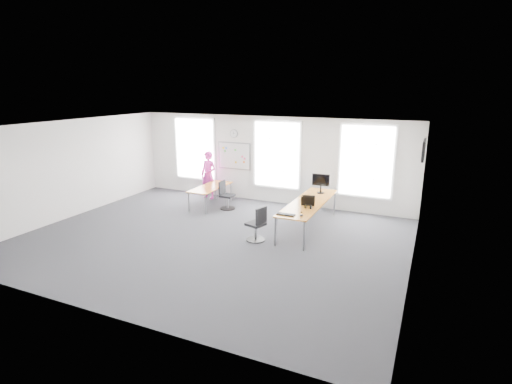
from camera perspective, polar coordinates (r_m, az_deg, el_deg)
The scene contains 24 objects.
floor at distance 10.87m, azimuth -6.31°, elevation -6.68°, with size 10.00×10.00×0.00m, color #2D2D33.
ceiling at distance 10.16m, azimuth -6.79°, elevation 9.26°, with size 10.00×10.00×0.00m, color white.
wall_back at distance 13.92m, azimuth 1.88°, elevation 4.62°, with size 10.00×10.00×0.00m, color silver.
wall_front at distance 7.42m, azimuth -22.53°, elevation -5.79°, with size 10.00×10.00×0.00m, color silver.
wall_left at distance 13.62m, azimuth -24.98°, elevation 3.00°, with size 10.00×10.00×0.00m, color silver.
wall_right at distance 9.02m, azimuth 21.96°, elevation -2.16°, with size 10.00×10.00×0.00m, color silver.
window_left at distance 15.25m, azimuth -8.70°, elevation 6.11°, with size 1.60×0.06×2.20m, color white.
window_mid at distance 13.75m, azimuth 3.00°, elevation 5.32°, with size 1.60×0.06×2.20m, color white.
window_right at distance 12.99m, azimuth 15.46°, elevation 4.24°, with size 1.60×0.06×2.20m, color white.
desk_right at distance 11.43m, azimuth 7.54°, elevation -1.64°, with size 0.88×3.31×0.80m.
desk_left at distance 13.64m, azimuth -6.50°, elevation 0.55°, with size 0.75×1.87×0.68m.
chair_right at distance 10.54m, azimuth 0.18°, elevation -4.88°, with size 0.53×0.53×0.95m.
chair_left at distance 13.34m, azimuth -4.31°, elevation -0.67°, with size 0.50×0.50×0.94m.
person at distance 14.56m, azimuth -6.81°, elevation 2.43°, with size 0.63×0.41×1.73m, color #E331A9.
whiteboard at distance 14.45m, azimuth -3.14°, elevation 5.18°, with size 1.20×0.03×0.90m, color silver.
wall_clock at distance 14.34m, azimuth -3.18°, elevation 8.33°, with size 0.30×0.30×0.04m, color gray.
tv at distance 11.80m, azimuth 22.85°, elevation 5.54°, with size 0.06×0.90×0.55m, color black.
keyboard at distance 10.19m, azimuth 4.29°, elevation -3.23°, with size 0.48×0.17×0.02m, color black.
mouse at distance 10.13m, azimuth 6.52°, elevation -3.33°, with size 0.07×0.12×0.04m, color black.
lens_cap at distance 10.44m, azimuth 6.52°, elevation -2.89°, with size 0.06×0.06×0.01m, color black.
headphones at distance 10.75m, azimuth 7.43°, elevation -2.13°, with size 0.19×0.10×0.11m.
laptop_sleeve at distance 10.98m, azimuth 7.44°, elevation -1.27°, with size 0.36×0.25×0.29m.
paper_stack at distance 11.56m, azimuth 7.35°, elevation -0.91°, with size 0.30×0.23×0.10m, color #F5E8C3.
monitor at distance 12.29m, azimuth 9.24°, elevation 1.45°, with size 0.54×0.22×0.60m.
Camera 1 is at (5.21, -8.67, 3.97)m, focal length 28.00 mm.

